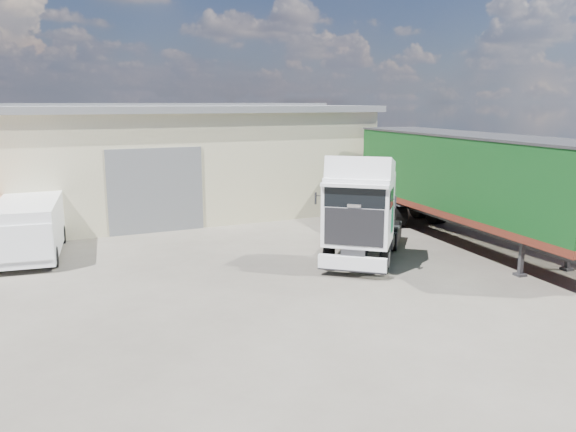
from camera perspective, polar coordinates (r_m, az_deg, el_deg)
name	(u,v)px	position (r m, az deg, el deg)	size (l,w,h in m)	color
ground	(302,298)	(16.15, 1.44, -8.30)	(120.00, 120.00, 0.00)	#2B2923
warehouse	(47,161)	(29.77, -23.28, 5.15)	(30.60, 12.60, 5.42)	#BFB793
brick_boundary_wall	(469,196)	(27.10, 17.96, 1.97)	(0.35, 26.00, 2.50)	maroon
tractor_unit	(362,217)	(19.36, 7.49, -0.14)	(5.23, 5.62, 3.80)	black
box_trailer	(468,177)	(22.80, 17.84, 3.75)	(3.93, 13.10, 4.29)	#2D2D30
panel_van	(28,229)	(21.90, -24.88, -1.21)	(2.64, 5.21, 2.04)	black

